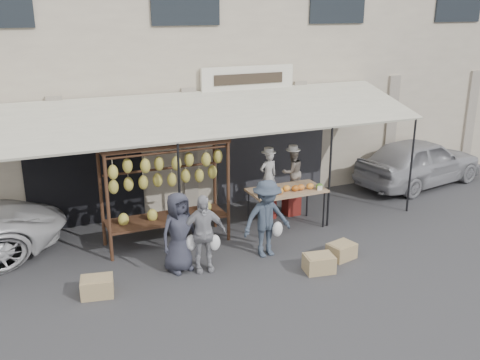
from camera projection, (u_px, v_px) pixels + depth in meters
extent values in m
plane|color=#2D2D30|center=(249.00, 267.00, 10.35)|extent=(90.00, 90.00, 0.00)
cube|color=#C1B49B|center=(154.00, 56.00, 14.94)|extent=(24.00, 6.00, 7.00)
cube|color=#232328|center=(271.00, 151.00, 13.82)|extent=(3.00, 0.10, 2.50)
cube|color=black|center=(85.00, 172.00, 12.04)|extent=(2.60, 0.10, 2.50)
cube|color=silver|center=(248.00, 79.00, 12.92)|extent=(2.40, 0.10, 0.60)
cube|color=beige|center=(206.00, 114.00, 11.56)|extent=(10.00, 2.34, 0.63)
cylinder|color=black|center=(180.00, 199.00, 10.62)|extent=(0.05, 0.05, 2.30)
cylinder|color=black|center=(330.00, 178.00, 11.95)|extent=(0.05, 0.05, 2.30)
cylinder|color=black|center=(411.00, 166.00, 12.83)|extent=(0.05, 0.05, 2.30)
cylinder|color=#452B1B|center=(108.00, 209.00, 10.27)|extent=(0.07, 0.07, 2.20)
cylinder|color=#452B1B|center=(228.00, 192.00, 11.22)|extent=(0.07, 0.07, 2.20)
cylinder|color=#452B1B|center=(101.00, 196.00, 10.97)|extent=(0.07, 0.07, 2.20)
cylinder|color=#452B1B|center=(215.00, 181.00, 11.92)|extent=(0.07, 0.07, 2.20)
cube|color=#452B1B|center=(163.00, 142.00, 10.75)|extent=(2.60, 0.90, 0.07)
cylinder|color=#452B1B|center=(168.00, 152.00, 10.49)|extent=(2.50, 0.05, 0.05)
cylinder|color=#452B1B|center=(159.00, 144.00, 11.10)|extent=(2.50, 0.05, 0.05)
cylinder|color=#452B1B|center=(164.00, 169.00, 10.92)|extent=(2.50, 0.05, 0.05)
cube|color=#452B1B|center=(167.00, 218.00, 11.26)|extent=(2.50, 0.80, 0.05)
ellipsoid|color=#D5C853|center=(113.00, 172.00, 10.15)|extent=(0.20, 0.18, 0.30)
ellipsoid|color=#D5C853|center=(127.00, 166.00, 10.39)|extent=(0.20, 0.18, 0.30)
ellipsoid|color=#D5C853|center=(145.00, 166.00, 10.37)|extent=(0.20, 0.18, 0.30)
ellipsoid|color=#D5C853|center=(159.00, 164.00, 10.63)|extent=(0.20, 0.18, 0.30)
ellipsoid|color=#D5C853|center=(176.00, 163.00, 10.62)|extent=(0.20, 0.18, 0.30)
ellipsoid|color=#D5C853|center=(189.00, 160.00, 10.87)|extent=(0.20, 0.18, 0.30)
ellipsoid|color=#D5C853|center=(206.00, 160.00, 10.86)|extent=(0.20, 0.18, 0.30)
ellipsoid|color=#D5C853|center=(218.00, 156.00, 11.11)|extent=(0.20, 0.18, 0.30)
ellipsoid|color=#D5C853|center=(114.00, 187.00, 10.60)|extent=(0.20, 0.18, 0.30)
ellipsoid|color=#D5C853|center=(129.00, 184.00, 10.71)|extent=(0.20, 0.18, 0.30)
ellipsoid|color=#D5C853|center=(143.00, 182.00, 10.83)|extent=(0.20, 0.18, 0.30)
ellipsoid|color=#D5C853|center=(158.00, 180.00, 10.94)|extent=(0.20, 0.18, 0.30)
ellipsoid|color=#D5C853|center=(172.00, 180.00, 11.06)|extent=(0.20, 0.18, 0.30)
ellipsoid|color=#D5C853|center=(186.00, 176.00, 11.16)|extent=(0.20, 0.18, 0.30)
ellipsoid|color=#D5C853|center=(199.00, 176.00, 11.28)|extent=(0.20, 0.18, 0.30)
ellipsoid|color=#D5C853|center=(212.00, 172.00, 11.38)|extent=(0.20, 0.18, 0.30)
cube|color=tan|center=(287.00, 190.00, 11.99)|extent=(1.70, 0.90, 0.05)
cylinder|color=black|center=(263.00, 220.00, 11.52)|extent=(0.04, 0.04, 0.85)
cylinder|color=black|center=(324.00, 210.00, 12.10)|extent=(0.04, 0.04, 0.85)
cylinder|color=black|center=(248.00, 209.00, 12.16)|extent=(0.04, 0.04, 0.85)
cylinder|color=black|center=(307.00, 199.00, 12.75)|extent=(0.04, 0.04, 0.85)
ellipsoid|color=orange|center=(261.00, 192.00, 11.59)|extent=(0.18, 0.14, 0.14)
ellipsoid|color=#477226|center=(272.00, 192.00, 11.60)|extent=(0.18, 0.14, 0.14)
ellipsoid|color=orange|center=(280.00, 191.00, 11.65)|extent=(0.18, 0.14, 0.14)
ellipsoid|color=orange|center=(286.00, 188.00, 11.84)|extent=(0.18, 0.14, 0.14)
ellipsoid|color=#B25919|center=(295.00, 188.00, 11.84)|extent=(0.18, 0.14, 0.14)
ellipsoid|color=orange|center=(301.00, 187.00, 11.90)|extent=(0.18, 0.14, 0.14)
ellipsoid|color=orange|center=(310.00, 186.00, 11.98)|extent=(0.18, 0.14, 0.14)
ellipsoid|color=#477226|center=(319.00, 186.00, 11.97)|extent=(0.18, 0.14, 0.14)
imported|color=#A5A5A5|center=(268.00, 176.00, 12.47)|extent=(0.46, 0.32, 1.20)
imported|color=gray|center=(292.00, 172.00, 12.68)|extent=(0.59, 0.47, 1.15)
imported|color=#2F303D|center=(179.00, 232.00, 10.00)|extent=(0.87, 0.70, 1.56)
imported|color=#9B9BA2|center=(203.00, 233.00, 10.00)|extent=(0.94, 0.50, 1.52)
imported|color=#353F4F|center=(267.00, 219.00, 10.60)|extent=(1.05, 0.63, 1.59)
cube|color=maroon|center=(268.00, 209.00, 12.72)|extent=(0.39, 0.39, 0.44)
cube|color=maroon|center=(291.00, 204.00, 12.93)|extent=(0.41, 0.41, 0.49)
cube|color=tan|center=(319.00, 263.00, 10.13)|extent=(0.61, 0.50, 0.33)
cube|color=tan|center=(341.00, 251.00, 10.67)|extent=(0.60, 0.50, 0.31)
cube|color=tan|center=(97.00, 287.00, 9.28)|extent=(0.62, 0.51, 0.33)
imported|color=#9E9EA3|center=(420.00, 161.00, 14.97)|extent=(4.19, 2.26, 1.36)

